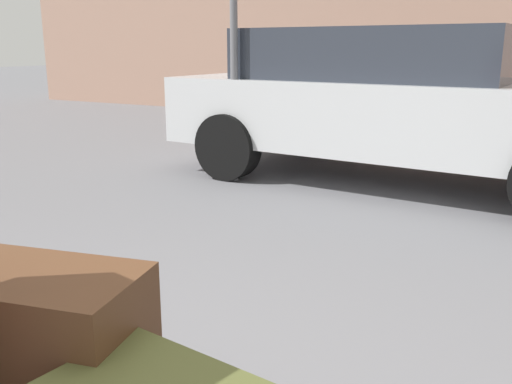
% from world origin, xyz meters
% --- Properties ---
extents(duffel_bag_brown_center, '(0.62, 0.44, 0.35)m').
position_xyz_m(duffel_bag_brown_center, '(-0.11, 0.18, 0.52)').
color(duffel_bag_brown_center, '#51331E').
rests_on(duffel_bag_brown_center, luggage_cart).
extents(parked_car, '(4.41, 2.15, 1.42)m').
position_xyz_m(parked_car, '(-0.33, 4.62, 0.76)').
color(parked_car, silver).
rests_on(parked_car, ground_plane).
extents(no_parking_sign, '(0.50, 0.07, 2.20)m').
position_xyz_m(no_parking_sign, '(-1.66, 3.85, 1.37)').
color(no_parking_sign, slate).
rests_on(no_parking_sign, ground_plane).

